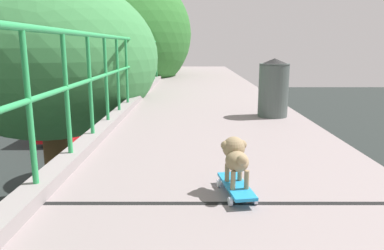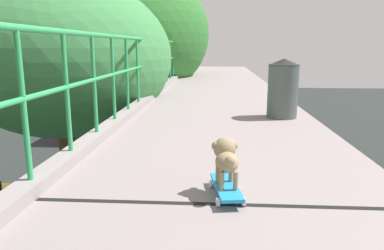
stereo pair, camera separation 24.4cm
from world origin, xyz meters
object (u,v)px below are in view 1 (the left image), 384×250
object	(u,v)px
car_blue_seventh	(72,174)
toy_skateboard	(236,186)
city_bus	(78,107)
small_dog	(235,155)
litter_bin	(273,87)

from	to	relation	value
car_blue_seventh	toy_skateboard	world-z (taller)	toy_skateboard
car_blue_seventh	city_bus	world-z (taller)	city_bus
city_bus	small_dog	xyz separation A→B (m)	(9.60, -26.77, 4.10)
car_blue_seventh	small_dog	bearing A→B (deg)	-66.70
car_blue_seventh	small_dog	size ratio (longest dim) A/B	10.98
city_bus	litter_bin	world-z (taller)	litter_bin
litter_bin	toy_skateboard	bearing A→B (deg)	-106.75
city_bus	litter_bin	size ratio (longest dim) A/B	12.33
car_blue_seventh	small_dog	world-z (taller)	small_dog
litter_bin	small_dog	bearing A→B (deg)	-107.01
car_blue_seventh	litter_bin	size ratio (longest dim) A/B	4.48
car_blue_seventh	city_bus	xyz separation A→B (m)	(-3.54, 12.69, 1.14)
car_blue_seventh	litter_bin	bearing A→B (deg)	-57.27
car_blue_seventh	small_dog	distance (m)	16.20
toy_skateboard	litter_bin	xyz separation A→B (m)	(0.96, 3.18, 0.40)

